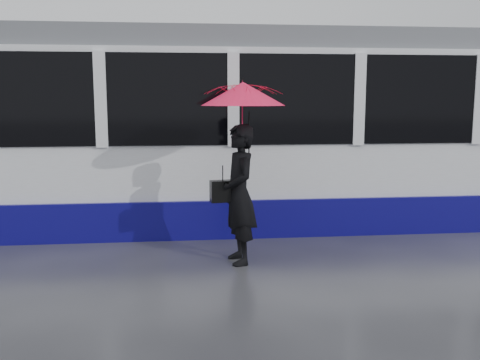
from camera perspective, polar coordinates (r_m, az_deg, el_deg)
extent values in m
plane|color=#2A2A2F|center=(7.40, 1.07, -8.75)|extent=(90.00, 90.00, 0.00)
cube|color=#3F3D38|center=(9.10, -0.35, -5.36)|extent=(34.00, 0.07, 0.02)
cube|color=#3F3D38|center=(10.49, -1.15, -3.47)|extent=(34.00, 0.07, 0.02)
cube|color=white|center=(9.61, 1.57, 4.55)|extent=(24.00, 2.40, 2.95)
cube|color=#0E0967|center=(9.77, 1.54, -2.58)|extent=(24.00, 2.56, 0.62)
cube|color=black|center=(9.59, 1.59, 8.57)|extent=(23.00, 2.48, 1.40)
cube|color=slate|center=(9.64, 1.61, 14.38)|extent=(23.60, 2.20, 0.35)
imported|color=black|center=(7.17, -0.08, -1.55)|extent=(0.56, 0.75, 1.88)
imported|color=#FF158B|center=(7.07, 0.32, 6.80)|extent=(1.19, 1.20, 0.94)
cone|color=#FF158B|center=(7.07, 0.33, 9.18)|extent=(1.27, 1.27, 0.31)
cylinder|color=black|center=(7.07, 0.33, 10.61)|extent=(0.01, 0.01, 0.07)
cylinder|color=black|center=(7.12, 0.96, 3.97)|extent=(0.02, 0.02, 0.82)
cube|color=black|center=(7.16, -1.85, -1.20)|extent=(0.36, 0.20, 0.29)
cylinder|color=black|center=(7.13, -1.86, 0.67)|extent=(0.01, 0.01, 0.18)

